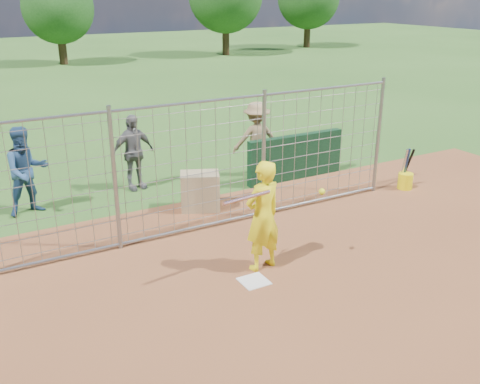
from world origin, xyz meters
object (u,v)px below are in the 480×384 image
batter (263,216)px  bystander_c (256,139)px  bystander_b (133,152)px  bystander_a (27,171)px  equipment_bin (200,191)px  bucket_with_bats (405,179)px

batter → bystander_c: 4.80m
bystander_c → batter: bearing=73.7°
bystander_b → bystander_c: (2.98, -0.51, 0.04)m
bystander_a → equipment_bin: bystander_a is taller
batter → bystander_c: bearing=-129.3°
bystander_b → bystander_c: bystander_c is taller
bucket_with_bats → bystander_b: bearing=150.8°
bystander_a → equipment_bin: bearing=-35.1°
batter → equipment_bin: (0.18, 2.82, -0.54)m
bystander_b → bucket_with_bats: bearing=-38.8°
batter → equipment_bin: 2.88m
equipment_bin → bystander_c: bearing=55.2°
bystander_b → bucket_with_bats: (5.50, -3.07, -0.63)m
batter → bystander_c: size_ratio=1.02×
bystander_b → equipment_bin: (0.80, -1.87, -0.48)m
equipment_bin → bucket_with_bats: size_ratio=0.82×
equipment_bin → bystander_a: bearing=177.5°
bystander_a → bystander_b: bystander_a is taller
equipment_bin → bucket_with_bats: (4.70, -1.20, -0.15)m
bucket_with_bats → equipment_bin: bearing=165.6°
bystander_a → bystander_c: (5.33, -0.16, 0.00)m
batter → bucket_with_bats: size_ratio=1.93×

